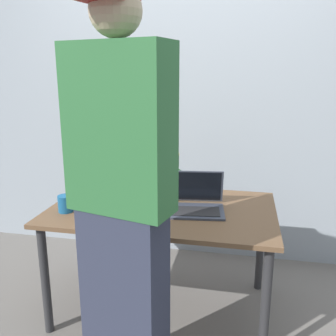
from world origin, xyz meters
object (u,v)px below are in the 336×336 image
beer_bottle_brown (176,179)px  beer_bottle_dark (162,175)px  beer_bottle_green (164,181)px  beer_bottle_amber (148,180)px  laptop (195,202)px  coffee_mug (66,204)px  person_figure (122,205)px

beer_bottle_brown → beer_bottle_dark: bearing=146.9°
beer_bottle_green → beer_bottle_brown: beer_bottle_green is taller
beer_bottle_dark → beer_bottle_amber: size_ratio=0.92×
laptop → beer_bottle_green: beer_bottle_green is taller
coffee_mug → beer_bottle_dark: bearing=48.2°
beer_bottle_amber → coffee_mug: beer_bottle_amber is taller
beer_bottle_dark → beer_bottle_amber: beer_bottle_amber is taller
beer_bottle_brown → beer_bottle_amber: bearing=-144.7°
beer_bottle_dark → beer_bottle_brown: size_ratio=1.03×
person_figure → coffee_mug: bearing=136.9°
laptop → beer_bottle_amber: size_ratio=1.17×
beer_bottle_brown → beer_bottle_green: bearing=-133.3°
beer_bottle_green → coffee_mug: (-0.51, -0.37, -0.06)m
beer_bottle_green → laptop: bearing=-36.7°
laptop → person_figure: bearing=-108.3°
beer_bottle_green → beer_bottle_amber: bearing=-155.7°
laptop → beer_bottle_brown: 0.30m
beer_bottle_amber → beer_bottle_brown: beer_bottle_amber is taller
laptop → beer_bottle_amber: beer_bottle_amber is taller
beer_bottle_amber → person_figure: 0.83m
beer_bottle_green → beer_bottle_brown: size_ratio=1.02×
beer_bottle_amber → beer_bottle_brown: bearing=35.3°
beer_bottle_brown → person_figure: size_ratio=0.15×
coffee_mug → person_figure: bearing=-43.1°
person_figure → coffee_mug: size_ratio=15.06×
beer_bottle_dark → beer_bottle_brown: (0.11, -0.07, -0.00)m
coffee_mug → beer_bottle_brown: bearing=37.6°
laptop → person_figure: person_figure is taller
beer_bottle_brown → coffee_mug: (-0.58, -0.45, -0.06)m
beer_bottle_green → coffee_mug: size_ratio=2.35×
laptop → person_figure: (-0.23, -0.68, 0.21)m
beer_bottle_dark → beer_bottle_green: bearing=-73.5°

